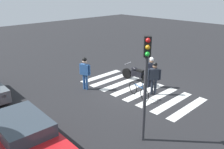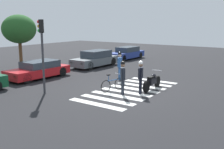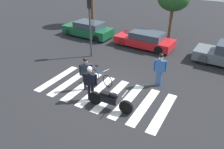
{
  "view_description": "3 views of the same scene",
  "coord_description": "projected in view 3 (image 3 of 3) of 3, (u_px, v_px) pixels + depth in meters",
  "views": [
    {
      "loc": [
        -7.94,
        9.8,
        5.47
      ],
      "look_at": [
        0.49,
        1.62,
        1.21
      ],
      "focal_mm": 38.14,
      "sensor_mm": 36.0,
      "label": 1
    },
    {
      "loc": [
        -12.77,
        -7.5,
        3.88
      ],
      "look_at": [
        0.01,
        1.25,
        0.79
      ],
      "focal_mm": 42.48,
      "sensor_mm": 36.0,
      "label": 2
    },
    {
      "loc": [
        5.09,
        -8.06,
        6.31
      ],
      "look_at": [
        0.12,
        0.65,
        0.82
      ],
      "focal_mm": 35.34,
      "sensor_mm": 36.0,
      "label": 3
    }
  ],
  "objects": [
    {
      "name": "ground_plane",
      "position": [
        104.0,
        93.0,
        11.38
      ],
      "size": [
        60.0,
        60.0,
        0.0
      ],
      "primitive_type": "plane",
      "color": "#232326"
    },
    {
      "name": "police_motorcycle",
      "position": [
        110.0,
        100.0,
        10.04
      ],
      "size": [
        2.26,
        0.62,
        1.05
      ],
      "color": "black",
      "rests_on": "ground_plane"
    },
    {
      "name": "leaning_bicycle",
      "position": [
        101.0,
        77.0,
        12.06
      ],
      "size": [
        1.69,
        0.55,
        1.01
      ],
      "color": "black",
      "rests_on": "ground_plane"
    },
    {
      "name": "officer_on_foot",
      "position": [
        86.0,
        71.0,
        11.2
      ],
      "size": [
        0.55,
        0.47,
        1.85
      ],
      "color": "#1E232D",
      "rests_on": "ground_plane"
    },
    {
      "name": "officer_by_motorcycle",
      "position": [
        90.0,
        81.0,
        10.36
      ],
      "size": [
        0.65,
        0.35,
        1.82
      ],
      "color": "black",
      "rests_on": "ground_plane"
    },
    {
      "name": "pedestrian_bystander",
      "position": [
        160.0,
        67.0,
        11.5
      ],
      "size": [
        0.67,
        0.36,
        1.9
      ],
      "color": "#2D5999",
      "rests_on": "ground_plane"
    },
    {
      "name": "crosswalk_stripes",
      "position": [
        104.0,
        93.0,
        11.38
      ],
      "size": [
        6.75,
        3.22,
        0.01
      ],
      "color": "silver",
      "rests_on": "ground_plane"
    },
    {
      "name": "car_green_compact",
      "position": [
        88.0,
        29.0,
        18.93
      ],
      "size": [
        4.46,
        1.96,
        1.3
      ],
      "color": "black",
      "rests_on": "ground_plane"
    },
    {
      "name": "car_red_convertible",
      "position": [
        145.0,
        40.0,
        16.74
      ],
      "size": [
        4.51,
        2.01,
        1.2
      ],
      "color": "black",
      "rests_on": "ground_plane"
    },
    {
      "name": "traffic_light_pole",
      "position": [
        90.0,
        18.0,
        14.2
      ],
      "size": [
        0.34,
        0.34,
        4.01
      ],
      "color": "#38383D",
      "rests_on": "ground_plane"
    }
  ]
}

